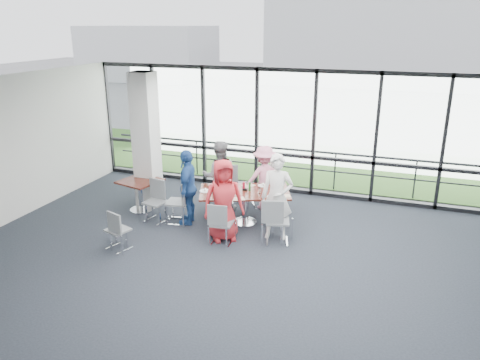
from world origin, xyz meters
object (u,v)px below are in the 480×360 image
(side_table_left, at_px, (140,185))
(chair_spare_la, at_px, (118,230))
(diner_near_left, at_px, (223,200))
(chair_main_end, at_px, (178,202))
(chair_main_nl, at_px, (222,223))
(chair_main_fl, at_px, (223,187))
(chair_spare_lb, at_px, (155,202))
(diner_far_left, at_px, (219,176))
(chair_main_nr, at_px, (278,221))
(structural_column, at_px, (146,141))
(diner_near_right, at_px, (277,197))
(diner_far_right, at_px, (264,178))
(chair_main_fr, at_px, (263,187))
(main_table, at_px, (245,196))
(diner_end, at_px, (188,187))

(side_table_left, xyz_separation_m, chair_spare_la, (0.63, -1.91, -0.22))
(diner_near_left, relative_size, chair_main_end, 1.76)
(chair_main_nl, relative_size, chair_spare_la, 1.05)
(chair_main_fl, bearing_deg, chair_spare_lb, 35.29)
(diner_near_left, relative_size, chair_spare_lb, 1.87)
(diner_far_left, height_order, chair_main_nl, diner_far_left)
(chair_main_nr, bearing_deg, structural_column, 148.36)
(chair_main_fl, bearing_deg, chair_main_nr, 123.45)
(diner_near_right, relative_size, chair_spare_la, 2.18)
(diner_far_right, relative_size, chair_main_nl, 1.79)
(diner_near_right, xyz_separation_m, chair_main_end, (-2.26, 0.02, -0.41))
(diner_near_right, distance_m, chair_spare_lb, 2.80)
(side_table_left, height_order, diner_near_left, diner_near_left)
(chair_main_fr, height_order, chair_main_end, chair_main_fr)
(main_table, distance_m, diner_near_right, 1.03)
(structural_column, xyz_separation_m, main_table, (2.56, -0.30, -0.97))
(main_table, xyz_separation_m, chair_main_nl, (-0.10, -1.11, -0.20))
(chair_main_fl, relative_size, chair_main_end, 1.00)
(structural_column, distance_m, main_table, 2.76)
(diner_end, xyz_separation_m, chair_spare_la, (-0.74, -1.65, -0.43))
(structural_column, relative_size, chair_main_end, 3.32)
(diner_near_left, bearing_deg, diner_end, 118.74)
(side_table_left, xyz_separation_m, chair_main_fr, (2.63, 1.24, -0.14))
(diner_end, relative_size, chair_main_nl, 1.95)
(structural_column, bearing_deg, main_table, -6.60)
(diner_end, bearing_deg, chair_spare_lb, -87.95)
(chair_main_end, bearing_deg, diner_near_right, 80.05)
(side_table_left, bearing_deg, structural_column, 92.26)
(chair_main_fl, xyz_separation_m, chair_spare_la, (-1.10, -2.82, -0.07))
(side_table_left, bearing_deg, diner_far_left, 21.51)
(diner_far_right, distance_m, chair_main_end, 2.15)
(chair_main_fr, bearing_deg, diner_near_left, 53.69)
(diner_far_right, height_order, chair_main_end, diner_far_right)
(structural_column, distance_m, diner_far_left, 1.92)
(main_table, bearing_deg, side_table_left, 161.94)
(chair_main_fl, xyz_separation_m, chair_spare_lb, (-1.09, -1.37, -0.03))
(structural_column, height_order, chair_spare_la, structural_column)
(diner_far_left, bearing_deg, chair_spare_lb, 23.08)
(structural_column, bearing_deg, chair_spare_lb, -53.02)
(chair_main_fl, relative_size, chair_main_fr, 0.99)
(chair_main_nl, bearing_deg, chair_spare_lb, 157.84)
(diner_far_right, relative_size, chair_main_nr, 1.64)
(chair_main_fl, bearing_deg, structural_column, -0.89)
(chair_main_fr, bearing_deg, structural_column, -12.93)
(diner_far_right, bearing_deg, chair_main_nl, 47.24)
(diner_far_left, xyz_separation_m, chair_main_nr, (1.76, -1.26, -0.37))
(structural_column, distance_m, side_table_left, 1.06)
(chair_main_fl, height_order, chair_main_end, same)
(diner_near_left, height_order, chair_spare_lb, diner_near_left)
(diner_near_right, distance_m, chair_spare_la, 3.21)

